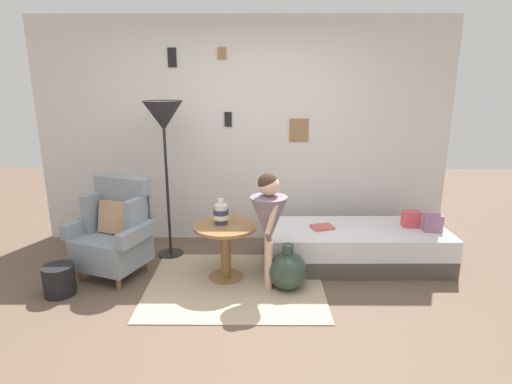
% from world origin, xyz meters
% --- Properties ---
extents(ground_plane, '(12.00, 12.00, 0.00)m').
position_xyz_m(ground_plane, '(0.00, 0.00, 0.00)').
color(ground_plane, brown).
extents(gallery_wall, '(4.80, 0.12, 2.60)m').
position_xyz_m(gallery_wall, '(0.00, 1.95, 1.30)').
color(gallery_wall, silver).
rests_on(gallery_wall, ground).
extents(rug, '(1.67, 1.39, 0.01)m').
position_xyz_m(rug, '(-0.05, 0.67, 0.01)').
color(rug, tan).
rests_on(rug, ground).
extents(armchair, '(0.88, 0.78, 0.97)m').
position_xyz_m(armchair, '(-1.26, 0.94, 0.44)').
color(armchair, olive).
rests_on(armchair, ground).
extents(daybed, '(1.91, 0.82, 0.40)m').
position_xyz_m(daybed, '(1.19, 1.16, 0.20)').
color(daybed, '#4C4742').
rests_on(daybed, ground).
extents(pillow_head, '(0.20, 0.14, 0.18)m').
position_xyz_m(pillow_head, '(1.96, 1.08, 0.49)').
color(pillow_head, gray).
rests_on(pillow_head, daybed).
extents(pillow_mid, '(0.18, 0.12, 0.17)m').
position_xyz_m(pillow_mid, '(1.79, 1.21, 0.48)').
color(pillow_mid, '#D64C56').
rests_on(pillow_mid, daybed).
extents(side_table, '(0.62, 0.62, 0.56)m').
position_xyz_m(side_table, '(-0.15, 0.82, 0.40)').
color(side_table, olive).
rests_on(side_table, ground).
extents(vase_striped, '(0.15, 0.15, 0.25)m').
position_xyz_m(vase_striped, '(-0.19, 0.85, 0.66)').
color(vase_striped, '#2D384C').
rests_on(vase_striped, side_table).
extents(floor_lamp, '(0.42, 0.42, 1.70)m').
position_xyz_m(floor_lamp, '(-0.81, 1.38, 1.48)').
color(floor_lamp, black).
rests_on(floor_lamp, ground).
extents(person_child, '(0.34, 0.34, 1.11)m').
position_xyz_m(person_child, '(0.27, 0.63, 0.71)').
color(person_child, '#D8AD8E').
rests_on(person_child, ground).
extents(book_on_daybed, '(0.26, 0.22, 0.03)m').
position_xyz_m(book_on_daybed, '(0.84, 1.15, 0.42)').
color(book_on_daybed, '#C55D57').
rests_on(book_on_daybed, daybed).
extents(demijohn_near, '(0.36, 0.36, 0.45)m').
position_xyz_m(demijohn_near, '(0.45, 0.60, 0.19)').
color(demijohn_near, '#2D3D33').
rests_on(demijohn_near, ground).
extents(magazine_basket, '(0.28, 0.28, 0.28)m').
position_xyz_m(magazine_basket, '(-1.65, 0.48, 0.14)').
color(magazine_basket, black).
rests_on(magazine_basket, ground).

